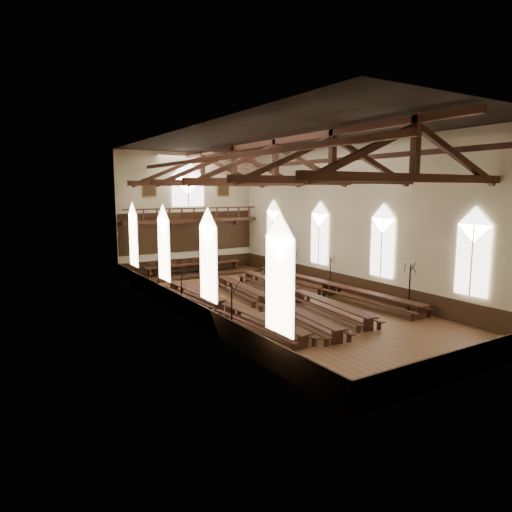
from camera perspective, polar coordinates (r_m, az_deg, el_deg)
The scene contains 21 objects.
ground at distance 28.12m, azimuth 2.36°, elevation -6.00°, with size 26.00×26.00×0.00m, color brown.
room_walls at distance 27.27m, azimuth 2.44°, elevation 7.28°, with size 26.00×26.00×26.00m.
wainscot_band at distance 27.98m, azimuth 2.37°, elevation -4.80°, with size 12.00×26.00×1.20m.
side_windows at distance 27.45m, azimuth 2.41°, elevation 1.60°, with size 11.85×19.80×4.50m.
end_window at distance 38.62m, azimuth -8.49°, elevation 8.61°, with size 2.80×0.12×3.80m.
minstrels_gallery at distance 38.52m, azimuth -8.24°, elevation 3.67°, with size 11.80×1.24×3.70m.
portraits at distance 38.62m, azimuth -8.48°, elevation 8.42°, with size 7.75×0.09×1.45m.
roof_trusses at distance 27.29m, azimuth 2.46°, elevation 10.97°, with size 11.70×25.70×2.80m.
refectory_row_a at distance 25.72m, azimuth -3.99°, elevation -6.13°, with size 1.79×14.31×0.73m.
refectory_row_b at distance 26.87m, azimuth 1.42°, elevation -5.44°, with size 2.25×14.64×0.76m.
refectory_row_c at distance 28.87m, azimuth 5.08°, elevation -4.51°, with size 2.27×14.66×0.77m.
refectory_row_d at distance 30.84m, azimuth 9.12°, elevation -3.69°, with size 1.95×15.04×0.81m.
dais at distance 37.74m, azimuth -7.78°, elevation -2.23°, with size 11.40×3.16×0.21m, color black.
high_table at distance 37.62m, azimuth -7.80°, elevation -1.12°, with size 8.03×1.32×0.75m.
high_chairs at distance 38.33m, azimuth -8.28°, elevation -1.01°, with size 6.82×0.53×1.10m.
candelabrum_left_near at distance 21.27m, azimuth -3.04°, elevation -8.37°, with size 0.80×0.82×2.74m.
candelabrum_left_mid at distance 26.49m, azimuth -9.27°, elevation -5.28°, with size 0.73×0.76×2.52m.
candelabrum_left_far at distance 29.93m, azimuth -12.05°, elevation -3.75°, with size 0.78×0.75×2.61m.
candelabrum_right_near at distance 27.61m, azimuth 18.59°, elevation -4.86°, with size 0.82×0.85×2.82m.
candelabrum_right_mid at distance 32.31m, azimuth 9.22°, elevation -2.90°, with size 0.64×0.74×2.40m.
candelabrum_right_far at distance 35.52m, azimuth 4.79°, elevation -1.82°, with size 0.72×0.70×2.40m.
Camera 1 is at (-15.31, -22.56, 6.90)m, focal length 32.00 mm.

